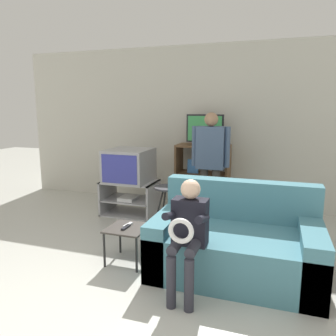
# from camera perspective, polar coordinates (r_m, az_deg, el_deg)

# --- Properties ---
(wall_back) EXTENTS (6.40, 0.06, 2.60)m
(wall_back) POSITION_cam_1_polar(r_m,az_deg,el_deg) (5.46, 5.27, 7.15)
(wall_back) COLOR beige
(wall_back) RESTS_ON ground_plane
(tv_stand) EXTENTS (0.80, 0.55, 0.51)m
(tv_stand) POSITION_cam_1_polar(r_m,az_deg,el_deg) (5.06, -6.63, -5.18)
(tv_stand) COLOR #A8A8AD
(tv_stand) RESTS_ON ground_plane
(television_main) EXTENTS (0.63, 0.67, 0.49)m
(television_main) POSITION_cam_1_polar(r_m,az_deg,el_deg) (4.94, -6.78, 0.45)
(television_main) COLOR #9E9EA3
(television_main) RESTS_ON tv_stand
(media_shelf) EXTENTS (0.83, 0.42, 1.04)m
(media_shelf) POSITION_cam_1_polar(r_m,az_deg,el_deg) (5.25, 6.04, -1.47)
(media_shelf) COLOR brown
(media_shelf) RESTS_ON ground_plane
(television_flat) EXTENTS (0.58, 0.20, 0.47)m
(television_flat) POSITION_cam_1_polar(r_m,az_deg,el_deg) (5.13, 6.42, 6.49)
(television_flat) COLOR black
(television_flat) RESTS_ON media_shelf
(folding_stool) EXTENTS (0.38, 0.39, 0.68)m
(folding_stool) POSITION_cam_1_polar(r_m,az_deg,el_deg) (3.97, 0.02, -5.20)
(folding_stool) COLOR black
(folding_stool) RESTS_ON ground_plane
(snack_table) EXTENTS (0.40, 0.40, 0.38)m
(snack_table) POSITION_cam_1_polar(r_m,az_deg,el_deg) (3.52, -7.11, -11.01)
(snack_table) COLOR #38332D
(snack_table) RESTS_ON ground_plane
(remote_control_black) EXTENTS (0.04, 0.15, 0.02)m
(remote_control_black) POSITION_cam_1_polar(r_m,az_deg,el_deg) (3.47, -7.36, -10.21)
(remote_control_black) COLOR #232328
(remote_control_black) RESTS_ON snack_table
(remote_control_white) EXTENTS (0.06, 0.15, 0.02)m
(remote_control_white) POSITION_cam_1_polar(r_m,az_deg,el_deg) (3.54, -6.99, -9.81)
(remote_control_white) COLOR silver
(remote_control_white) RESTS_ON snack_table
(couch) EXTENTS (1.58, 0.98, 0.86)m
(couch) POSITION_cam_1_polar(r_m,az_deg,el_deg) (3.39, 11.73, -12.82)
(couch) COLOR teal
(couch) RESTS_ON ground_plane
(person_standing_adult) EXTENTS (0.53, 0.20, 1.55)m
(person_standing_adult) POSITION_cam_1_polar(r_m,az_deg,el_deg) (4.57, 7.40, 1.88)
(person_standing_adult) COLOR #3D3833
(person_standing_adult) RESTS_ON ground_plane
(person_seated_child) EXTENTS (0.33, 0.43, 1.02)m
(person_seated_child) POSITION_cam_1_polar(r_m,az_deg,el_deg) (2.82, 3.45, -10.56)
(person_seated_child) COLOR #2D2D38
(person_seated_child) RESTS_ON ground_plane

